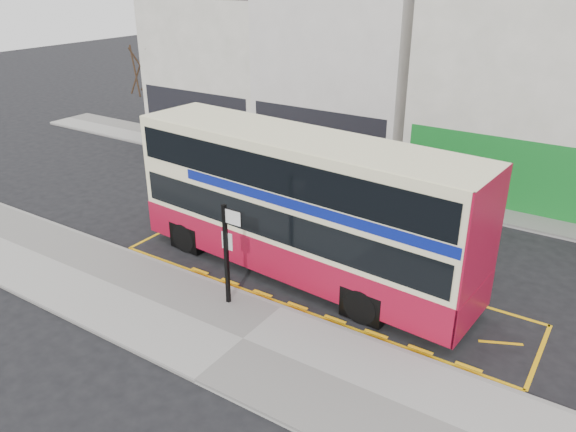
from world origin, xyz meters
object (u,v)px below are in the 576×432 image
Objects in this scene: car_silver at (191,154)px; bus_stop_post at (228,246)px; car_grey at (433,207)px; street_tree_left at (147,57)px; double_decker_bus at (301,205)px.

bus_stop_post is at bearing -122.17° from car_silver.
car_grey is 20.04m from street_tree_left.
car_silver is (-10.66, 6.34, -1.87)m from double_decker_bus.
double_decker_bus is 2.85× the size of car_grey.
double_decker_bus is 3.04m from bus_stop_post.
car_silver is 12.98m from car_grey.
street_tree_left is at bearing 96.03° from car_grey.
bus_stop_post is 13.67m from car_silver.
double_decker_bus is at bearing 176.53° from car_grey.
bus_stop_post is 9.90m from car_grey.
double_decker_bus is 3.77× the size of bus_stop_post.
car_silver is 0.90× the size of car_grey.
street_tree_left is (-17.01, 9.95, 2.09)m from double_decker_bus.
car_grey is 0.63× the size of street_tree_left.
car_grey is (2.32, 6.40, -1.82)m from double_decker_bus.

